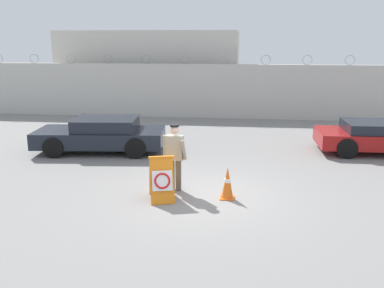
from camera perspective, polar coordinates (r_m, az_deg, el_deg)
The scene contains 8 objects.
ground_plane at distance 10.77m, azimuth 1.47°, elevation -6.94°, with size 90.00×90.00×0.00m, color gray.
perimeter_wall at distance 21.35m, azimuth 4.35°, elevation 7.02°, with size 36.00×0.30×3.11m.
building_block at distance 26.63m, azimuth -4.70°, elevation 10.08°, with size 9.85×7.57×4.29m.
barricade_sign at distance 10.38m, azimuth -4.07°, elevation -4.60°, with size 0.76×0.91×1.09m.
security_guard at distance 10.90m, azimuth -2.31°, elevation -1.36°, with size 0.62×0.45×1.74m.
traffic_cone_mid at distance 10.52m, azimuth 4.75°, elevation -5.20°, with size 0.35×0.35×0.80m.
parked_car_front_coupe at distance 15.16m, azimuth -11.95°, elevation 1.25°, with size 4.54×2.26×1.18m.
parked_car_far_side at distance 16.04m, azimuth 23.69°, elevation 0.91°, with size 4.25×2.01×1.08m.
Camera 1 is at (0.93, -10.04, 3.79)m, focal length 40.00 mm.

